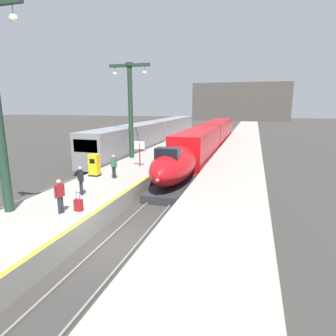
% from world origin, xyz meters
% --- Properties ---
extents(ground_plane, '(260.00, 260.00, 0.00)m').
position_xyz_m(ground_plane, '(0.00, 0.00, 0.00)').
color(ground_plane, '#33302D').
extents(platform_left, '(4.80, 110.00, 1.05)m').
position_xyz_m(platform_left, '(-4.05, 24.75, 0.53)').
color(platform_left, gray).
rests_on(platform_left, ground).
extents(platform_right, '(4.80, 110.00, 1.05)m').
position_xyz_m(platform_right, '(4.05, 24.75, 0.53)').
color(platform_right, gray).
rests_on(platform_right, ground).
extents(platform_left_safety_stripe, '(0.20, 107.80, 0.01)m').
position_xyz_m(platform_left_safety_stripe, '(-1.77, 24.75, 1.05)').
color(platform_left_safety_stripe, yellow).
rests_on(platform_left_safety_stripe, platform_left).
extents(rail_main_left, '(0.08, 110.00, 0.12)m').
position_xyz_m(rail_main_left, '(-0.75, 27.50, 0.06)').
color(rail_main_left, slate).
rests_on(rail_main_left, ground).
extents(rail_main_right, '(0.08, 110.00, 0.12)m').
position_xyz_m(rail_main_right, '(0.75, 27.50, 0.06)').
color(rail_main_right, slate).
rests_on(rail_main_right, ground).
extents(rail_secondary_left, '(0.08, 110.00, 0.12)m').
position_xyz_m(rail_secondary_left, '(-8.85, 27.50, 0.06)').
color(rail_secondary_left, slate).
rests_on(rail_secondary_left, ground).
extents(rail_secondary_right, '(0.08, 110.00, 0.12)m').
position_xyz_m(rail_secondary_right, '(-7.35, 27.50, 0.06)').
color(rail_secondary_right, slate).
rests_on(rail_secondary_right, ground).
extents(highspeed_train_main, '(2.92, 39.25, 3.60)m').
position_xyz_m(highspeed_train_main, '(0.00, 24.35, 1.92)').
color(highspeed_train_main, '#B20F14').
rests_on(highspeed_train_main, ground).
extents(regional_train_adjacent, '(2.85, 36.60, 3.80)m').
position_xyz_m(regional_train_adjacent, '(-8.10, 28.42, 2.13)').
color(regional_train_adjacent, gray).
rests_on(regional_train_adjacent, ground).
extents(station_column_mid, '(4.00, 0.68, 8.88)m').
position_xyz_m(station_column_mid, '(-5.90, 14.89, 6.41)').
color(station_column_mid, '#1E3828').
rests_on(station_column_mid, platform_left).
extents(passenger_near_edge, '(0.31, 0.55, 1.69)m').
position_xyz_m(passenger_near_edge, '(-3.25, 0.35, 2.04)').
color(passenger_near_edge, '#23232D').
rests_on(passenger_near_edge, platform_left).
extents(passenger_mid_platform, '(0.49, 0.40, 1.69)m').
position_xyz_m(passenger_mid_platform, '(-3.93, 3.15, 2.04)').
color(passenger_mid_platform, '#23232D').
rests_on(passenger_mid_platform, platform_left).
extents(passenger_far_waiting, '(0.56, 0.30, 1.69)m').
position_xyz_m(passenger_far_waiting, '(-3.86, 7.12, 2.04)').
color(passenger_far_waiting, '#23232D').
rests_on(passenger_far_waiting, platform_left).
extents(rolling_suitcase, '(0.40, 0.22, 0.98)m').
position_xyz_m(rolling_suitcase, '(-2.61, 0.86, 1.35)').
color(rolling_suitcase, maroon).
rests_on(rolling_suitcase, platform_left).
extents(ticket_machine_yellow, '(0.76, 0.62, 1.60)m').
position_xyz_m(ticket_machine_yellow, '(-5.55, 7.36, 1.79)').
color(ticket_machine_yellow, yellow).
rests_on(ticket_machine_yellow, platform_left).
extents(departure_info_board, '(0.90, 0.10, 2.12)m').
position_xyz_m(departure_info_board, '(-3.62, 11.38, 2.56)').
color(departure_info_board, maroon).
rests_on(departure_info_board, platform_left).
extents(terminus_back_wall, '(36.00, 2.00, 14.00)m').
position_xyz_m(terminus_back_wall, '(0.00, 102.00, 7.00)').
color(terminus_back_wall, '#4C4742').
rests_on(terminus_back_wall, ground).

